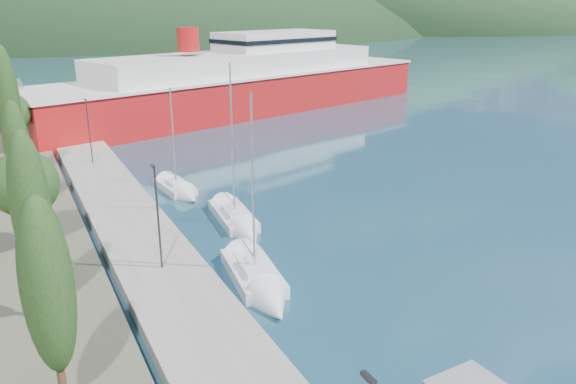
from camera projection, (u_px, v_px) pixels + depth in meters
ground at (76, 73)px, 127.28m from camera, size 1400.00×1400.00×0.00m
quay at (116, 202)px, 43.96m from camera, size 5.00×88.00×0.80m
tree_row at (13, 128)px, 44.96m from camera, size 4.05×64.48×11.37m
lamp_posts at (151, 206)px, 32.53m from camera, size 0.15×45.91×6.06m
sailboat_near at (263, 289)px, 30.82m from camera, size 3.54×8.52×11.88m
sailboat_mid at (241, 226)px, 39.56m from camera, size 3.12×8.76×12.34m
sailboat_far at (183, 192)px, 46.71m from camera, size 2.76×6.73×9.64m
ferry at (243, 84)px, 82.10m from camera, size 65.97×31.57×12.86m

